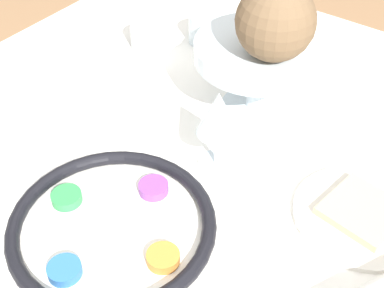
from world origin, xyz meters
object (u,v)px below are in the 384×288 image
object	(u,v)px
wine_glass	(218,116)
orange_fruit	(278,24)
coconut	(276,21)
cup_near	(205,28)
cup_mid	(147,34)
seder_plate	(112,227)
fruit_stand	(258,57)
bread_plate	(362,214)

from	to	relation	value
wine_glass	orange_fruit	distance (m)	0.18
coconut	cup_near	size ratio (longest dim) A/B	1.79
cup_mid	seder_plate	bearing A→B (deg)	-145.90
fruit_stand	bread_plate	world-z (taller)	fruit_stand
seder_plate	bread_plate	xyz separation A→B (m)	(0.23, -0.26, -0.01)
orange_fruit	cup_mid	xyz separation A→B (m)	(0.04, 0.30, -0.14)
orange_fruit	bread_plate	bearing A→B (deg)	-120.08
fruit_stand	cup_mid	xyz separation A→B (m)	(0.05, 0.28, -0.08)
wine_glass	fruit_stand	world-z (taller)	wine_glass
seder_plate	fruit_stand	distance (m)	0.36
wine_glass	cup_near	xyz separation A→B (m)	(0.29, 0.22, -0.07)
seder_plate	fruit_stand	bearing A→B (deg)	-1.29
seder_plate	bread_plate	world-z (taller)	seder_plate
orange_fruit	bread_plate	world-z (taller)	orange_fruit
coconut	cup_mid	distance (m)	0.36
coconut	bread_plate	world-z (taller)	coconut
wine_glass	fruit_stand	distance (m)	0.16
coconut	cup_mid	world-z (taller)	coconut
wine_glass	bread_plate	world-z (taller)	wine_glass
wine_glass	cup_near	world-z (taller)	wine_glass
cup_near	cup_mid	distance (m)	0.12
orange_fruit	cup_near	size ratio (longest dim) A/B	1.14
seder_plate	coconut	world-z (taller)	coconut
coconut	bread_plate	bearing A→B (deg)	-114.94
bread_plate	cup_near	world-z (taller)	cup_near
fruit_stand	coconut	xyz separation A→B (m)	(-0.02, -0.04, 0.09)
seder_plate	orange_fruit	world-z (taller)	orange_fruit
bread_plate	cup_near	bearing A→B (deg)	60.34
wine_glass	bread_plate	xyz separation A→B (m)	(0.03, -0.22, -0.09)
cup_near	cup_mid	bearing A→B (deg)	137.28
seder_plate	cup_mid	size ratio (longest dim) A/B	4.19
cup_mid	coconut	bearing A→B (deg)	-102.33
wine_glass	bread_plate	bearing A→B (deg)	-82.23
fruit_stand	orange_fruit	size ratio (longest dim) A/B	2.73
wine_glass	fruit_stand	size ratio (longest dim) A/B	0.65
cup_mid	wine_glass	bearing A→B (deg)	-123.34
wine_glass	orange_fruit	size ratio (longest dim) A/B	1.77
fruit_stand	seder_plate	bearing A→B (deg)	178.71
wine_glass	seder_plate	bearing A→B (deg)	169.96
orange_fruit	coconut	world-z (taller)	coconut
fruit_stand	bread_plate	bearing A→B (deg)	-116.12
wine_glass	cup_near	size ratio (longest dim) A/B	2.03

